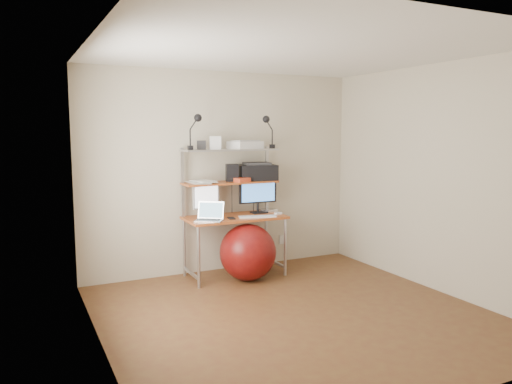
% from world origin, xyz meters
% --- Properties ---
extents(room, '(3.60, 3.60, 3.60)m').
position_xyz_m(room, '(0.00, 0.00, 1.25)').
color(room, brown).
rests_on(room, ground).
extents(computer_desk, '(1.20, 0.60, 1.57)m').
position_xyz_m(computer_desk, '(0.00, 1.50, 0.96)').
color(computer_desk, '#B25222').
rests_on(computer_desk, ground).
extents(desktop, '(1.20, 0.60, 0.00)m').
position_xyz_m(desktop, '(0.00, 1.44, 0.74)').
color(desktop, '#B25222').
rests_on(desktop, computer_desk).
extents(mid_shelf, '(1.18, 0.34, 0.00)m').
position_xyz_m(mid_shelf, '(0.00, 1.57, 1.15)').
color(mid_shelf, '#B25222').
rests_on(mid_shelf, computer_desk).
extents(top_shelf, '(1.18, 0.34, 0.00)m').
position_xyz_m(top_shelf, '(0.00, 1.57, 1.55)').
color(top_shelf, '#B8B8BD').
rests_on(top_shelf, computer_desk).
extents(floor, '(3.60, 3.60, 0.00)m').
position_xyz_m(floor, '(0.00, 0.00, 0.00)').
color(floor, brown).
rests_on(floor, ground).
extents(wall_outlet, '(0.08, 0.01, 0.12)m').
position_xyz_m(wall_outlet, '(0.85, 1.79, 0.30)').
color(wall_outlet, silver).
rests_on(wall_outlet, room).
extents(monitor_silver, '(0.37, 0.17, 0.42)m').
position_xyz_m(monitor_silver, '(-0.32, 1.55, 0.96)').
color(monitor_silver, '#B3B3B8').
rests_on(monitor_silver, desktop).
extents(monitor_black, '(0.51, 0.14, 0.51)m').
position_xyz_m(monitor_black, '(0.37, 1.55, 0.99)').
color(monitor_black, black).
rests_on(monitor_black, desktop).
extents(laptop, '(0.39, 0.38, 0.27)m').
position_xyz_m(laptop, '(-0.36, 1.33, 0.79)').
color(laptop, silver).
rests_on(laptop, desktop).
extents(keyboard, '(0.46, 0.24, 0.01)m').
position_xyz_m(keyboard, '(0.22, 1.27, 0.75)').
color(keyboard, silver).
rests_on(keyboard, desktop).
extents(mouse, '(0.09, 0.06, 0.02)m').
position_xyz_m(mouse, '(0.54, 1.33, 0.75)').
color(mouse, silver).
rests_on(mouse, desktop).
extents(mac_mini, '(0.23, 0.23, 0.03)m').
position_xyz_m(mac_mini, '(0.53, 1.58, 0.76)').
color(mac_mini, silver).
rests_on(mac_mini, desktop).
extents(phone, '(0.10, 0.15, 0.01)m').
position_xyz_m(phone, '(-0.10, 1.31, 0.75)').
color(phone, black).
rests_on(phone, desktop).
extents(printer, '(0.52, 0.40, 0.22)m').
position_xyz_m(printer, '(0.38, 1.61, 1.26)').
color(printer, black).
rests_on(printer, mid_shelf).
extents(nas_cube, '(0.18, 0.18, 0.21)m').
position_xyz_m(nas_cube, '(0.03, 1.59, 1.26)').
color(nas_cube, black).
rests_on(nas_cube, mid_shelf).
extents(red_box, '(0.21, 0.17, 0.05)m').
position_xyz_m(red_box, '(0.11, 1.47, 1.18)').
color(red_box, '#CA4020').
rests_on(red_box, mid_shelf).
extents(scanner, '(0.45, 0.36, 0.10)m').
position_xyz_m(scanner, '(0.21, 1.59, 1.60)').
color(scanner, silver).
rests_on(scanner, top_shelf).
extents(box_white, '(0.16, 0.14, 0.15)m').
position_xyz_m(box_white, '(-0.21, 1.54, 1.63)').
color(box_white, silver).
rests_on(box_white, top_shelf).
extents(box_grey, '(0.13, 0.13, 0.10)m').
position_xyz_m(box_grey, '(-0.35, 1.61, 1.60)').
color(box_grey, '#2F2F31').
rests_on(box_grey, top_shelf).
extents(clip_lamp_left, '(0.16, 0.09, 0.41)m').
position_xyz_m(clip_lamp_left, '(-0.47, 1.46, 1.85)').
color(clip_lamp_left, black).
rests_on(clip_lamp_left, top_shelf).
extents(clip_lamp_right, '(0.16, 0.09, 0.40)m').
position_xyz_m(clip_lamp_right, '(0.47, 1.49, 1.85)').
color(clip_lamp_right, black).
rests_on(clip_lamp_right, top_shelf).
extents(exercise_ball, '(0.67, 0.67, 0.67)m').
position_xyz_m(exercise_ball, '(0.07, 1.21, 0.34)').
color(exercise_ball, maroon).
rests_on(exercise_ball, floor).
extents(paper_stack, '(0.34, 0.42, 0.03)m').
position_xyz_m(paper_stack, '(-0.37, 1.57, 1.17)').
color(paper_stack, white).
rests_on(paper_stack, mid_shelf).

